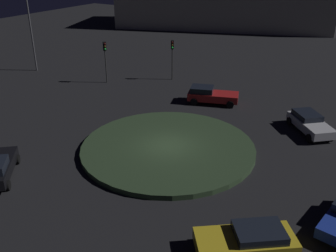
{
  "coord_description": "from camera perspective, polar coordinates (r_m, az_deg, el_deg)",
  "views": [
    {
      "loc": [
        -20.19,
        -12.38,
        12.79
      ],
      "look_at": [
        0.0,
        0.0,
        1.83
      ],
      "focal_mm": 40.92,
      "sensor_mm": 36.0,
      "label": 1
    }
  ],
  "objects": [
    {
      "name": "ground_plane",
      "position": [
        26.91,
        0.0,
        -3.55
      ],
      "size": [
        116.93,
        116.93,
        0.0
      ],
      "primitive_type": "plane",
      "color": "black"
    },
    {
      "name": "roundabout_island",
      "position": [
        26.83,
        0.0,
        -3.22
      ],
      "size": [
        12.12,
        12.12,
        0.35
      ],
      "primitive_type": "cylinder",
      "color": "#2D4228",
      "rests_on": "ground_plane"
    },
    {
      "name": "car_silver",
      "position": [
        31.22,
        20.37,
        0.45
      ],
      "size": [
        4.42,
        4.23,
        1.36
      ],
      "rotation": [
        0.0,
        0.0,
        3.87
      ],
      "color": "silver",
      "rests_on": "ground_plane"
    },
    {
      "name": "car_red",
      "position": [
        35.07,
        6.38,
        4.63
      ],
      "size": [
        3.23,
        4.85,
        1.5
      ],
      "rotation": [
        0.0,
        0.0,
        -1.24
      ],
      "color": "red",
      "rests_on": "ground_plane"
    },
    {
      "name": "car_yellow",
      "position": [
        18.59,
        11.84,
        -16.32
      ],
      "size": [
        4.26,
        4.76,
        1.34
      ],
      "rotation": [
        0.0,
        0.0,
        2.23
      ],
      "color": "gold",
      "rests_on": "ground_plane"
    },
    {
      "name": "traffic_light_northeast",
      "position": [
        40.85,
        0.64,
        10.96
      ],
      "size": [
        0.4,
        0.37,
        4.22
      ],
      "rotation": [
        0.0,
        0.0,
        -2.62
      ],
      "color": "#2D2D2D",
      "rests_on": "ground_plane"
    },
    {
      "name": "traffic_light_northeast_near",
      "position": [
        40.33,
        -9.34,
        10.54
      ],
      "size": [
        0.37,
        0.39,
        4.3
      ],
      "rotation": [
        0.0,
        0.0,
        -2.18
      ],
      "color": "#2D2D2D",
      "rests_on": "ground_plane"
    },
    {
      "name": "streetlamp_north",
      "position": [
        46.24,
        -19.94,
        14.71
      ],
      "size": [
        0.47,
        0.47,
        9.47
      ],
      "color": "#4C4C51",
      "rests_on": "ground_plane"
    },
    {
      "name": "store_building",
      "position": [
        72.87,
        8.25,
        17.61
      ],
      "size": [
        25.43,
        39.06,
        7.87
      ],
      "rotation": [
        0.0,
        0.0,
        1.91
      ],
      "color": "#ADA893",
      "rests_on": "ground_plane"
    }
  ]
}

